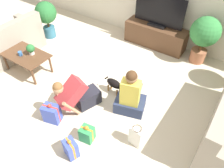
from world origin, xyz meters
name	(u,v)px	position (x,y,z in m)	size (l,w,h in m)	color
ground_plane	(91,97)	(0.00, 0.00, 0.00)	(16.00, 16.00, 0.00)	beige
sofa_left	(1,48)	(-2.43, -0.16, 0.32)	(0.84, 1.93, 0.88)	gray
coffee_table	(26,56)	(-1.61, -0.12, 0.39)	(1.00, 0.59, 0.44)	brown
tv_console	(155,36)	(0.19, 2.34, 0.26)	(1.50, 0.45, 0.53)	brown
tv	(159,13)	(0.19, 2.34, 0.86)	(1.20, 0.20, 0.74)	black
potted_plant_back_right	(204,35)	(1.30, 2.29, 0.68)	(0.63, 0.63, 1.07)	#A36042
potted_plant_corner_left	(46,15)	(-2.28, 1.16, 0.60)	(0.53, 0.53, 0.94)	#336B84
person_kneeling	(77,95)	(-0.02, -0.33, 0.34)	(0.55, 0.84, 0.78)	#23232D
person_sitting	(130,97)	(0.77, 0.15, 0.34)	(0.61, 0.57, 0.93)	#283351
dog	(116,85)	(0.34, 0.36, 0.23)	(0.54, 0.18, 0.34)	black
gift_box_a	(71,148)	(0.50, -1.11, 0.16)	(0.27, 0.23, 0.37)	#3D51BC
gift_box_b	(52,113)	(-0.21, -0.80, 0.18)	(0.32, 0.26, 0.41)	#3D51BC
gift_box_c	(87,134)	(0.53, -0.76, 0.14)	(0.23, 0.21, 0.33)	#2D934C
gift_bag_a	(136,136)	(1.21, -0.39, 0.19)	(0.23, 0.16, 0.39)	white
mug	(20,54)	(-1.64, -0.20, 0.49)	(0.12, 0.08, 0.09)	#386BAD
tabletop_plant	(31,49)	(-1.49, -0.03, 0.56)	(0.17, 0.17, 0.22)	beige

